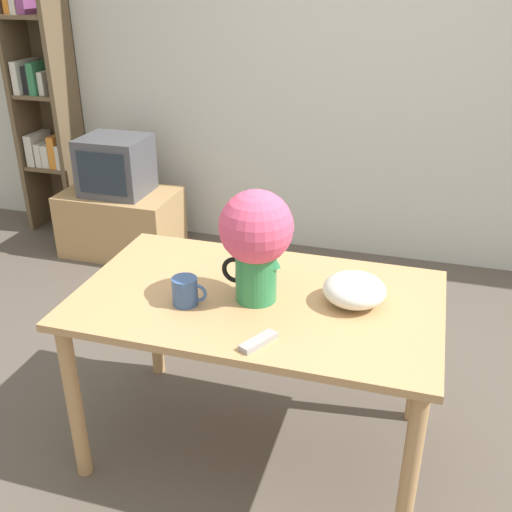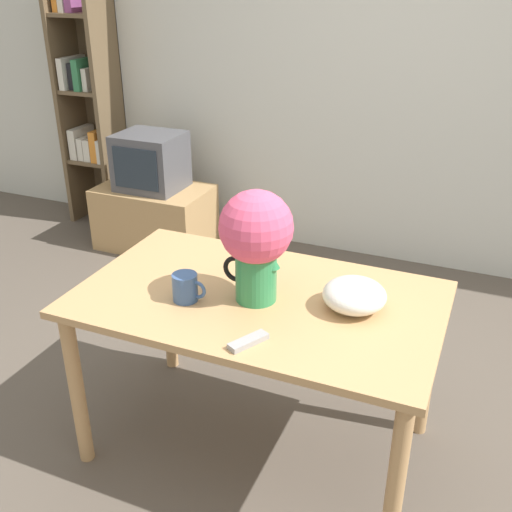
{
  "view_description": "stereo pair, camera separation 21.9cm",
  "coord_description": "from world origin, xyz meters",
  "px_view_note": "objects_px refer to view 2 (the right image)",
  "views": [
    {
      "loc": [
        0.42,
        -2.01,
        1.87
      ],
      "look_at": [
        -0.15,
        -0.12,
        0.92
      ],
      "focal_mm": 42.0,
      "sensor_mm": 36.0,
      "label": 1
    },
    {
      "loc": [
        0.62,
        -1.93,
        1.87
      ],
      "look_at": [
        -0.15,
        -0.12,
        0.92
      ],
      "focal_mm": 42.0,
      "sensor_mm": 36.0,
      "label": 2
    }
  ],
  "objects_px": {
    "flower_vase": "(256,238)",
    "coffee_mug": "(186,287)",
    "tv_set": "(151,161)",
    "white_bowl": "(354,295)"
  },
  "relations": [
    {
      "from": "flower_vase",
      "to": "tv_set",
      "type": "height_order",
      "value": "flower_vase"
    },
    {
      "from": "coffee_mug",
      "to": "tv_set",
      "type": "height_order",
      "value": "coffee_mug"
    },
    {
      "from": "flower_vase",
      "to": "white_bowl",
      "type": "distance_m",
      "value": 0.42
    },
    {
      "from": "flower_vase",
      "to": "coffee_mug",
      "type": "distance_m",
      "value": 0.33
    },
    {
      "from": "flower_vase",
      "to": "coffee_mug",
      "type": "relative_size",
      "value": 3.2
    },
    {
      "from": "tv_set",
      "to": "coffee_mug",
      "type": "bearing_deg",
      "value": -54.3
    },
    {
      "from": "tv_set",
      "to": "flower_vase",
      "type": "bearing_deg",
      "value": -47.57
    },
    {
      "from": "flower_vase",
      "to": "white_bowl",
      "type": "bearing_deg",
      "value": 11.27
    },
    {
      "from": "flower_vase",
      "to": "tv_set",
      "type": "distance_m",
      "value": 2.23
    },
    {
      "from": "flower_vase",
      "to": "coffee_mug",
      "type": "height_order",
      "value": "flower_vase"
    }
  ]
}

